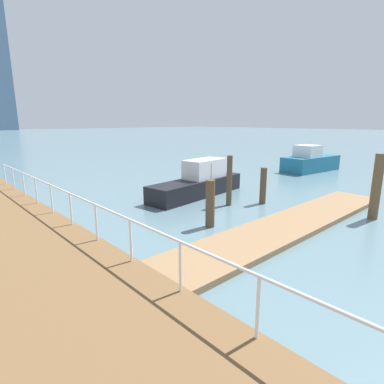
% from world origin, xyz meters
% --- Properties ---
extents(ground_plane, '(300.00, 300.00, 0.00)m').
position_xyz_m(ground_plane, '(0.00, 20.00, 0.00)').
color(ground_plane, slate).
extents(floating_dock, '(12.76, 2.00, 0.18)m').
position_xyz_m(floating_dock, '(2.88, 10.84, 0.09)').
color(floating_dock, '#93704C').
rests_on(floating_dock, ground_plane).
extents(boardwalk_railing, '(0.06, 29.36, 1.08)m').
position_xyz_m(boardwalk_railing, '(-3.15, 9.73, 1.25)').
color(boardwalk_railing, white).
rests_on(boardwalk_railing, boardwalk).
extents(dock_piling_0, '(0.24, 0.24, 2.25)m').
position_xyz_m(dock_piling_0, '(3.57, 14.28, 1.13)').
color(dock_piling_0, brown).
rests_on(dock_piling_0, ground_plane).
extents(dock_piling_1, '(0.26, 0.26, 1.66)m').
position_xyz_m(dock_piling_1, '(4.20, 16.16, 0.83)').
color(dock_piling_1, '#473826').
rests_on(dock_piling_1, ground_plane).
extents(dock_piling_2, '(0.33, 0.33, 1.71)m').
position_xyz_m(dock_piling_2, '(0.86, 12.82, 0.85)').
color(dock_piling_2, brown).
rests_on(dock_piling_2, ground_plane).
extents(dock_piling_4, '(0.29, 0.29, 1.67)m').
position_xyz_m(dock_piling_4, '(4.94, 13.42, 0.84)').
color(dock_piling_4, brown).
rests_on(dock_piling_4, ground_plane).
extents(dock_piling_5, '(0.35, 0.35, 2.53)m').
position_xyz_m(dock_piling_5, '(6.20, 9.19, 1.27)').
color(dock_piling_5, brown).
rests_on(dock_piling_5, ground_plane).
extents(moored_boat_0, '(6.05, 2.20, 1.81)m').
position_xyz_m(moored_boat_0, '(3.91, 16.57, 0.66)').
color(moored_boat_0, black).
rests_on(moored_boat_0, ground_plane).
extents(moored_boat_1, '(5.17, 2.37, 1.98)m').
position_xyz_m(moored_boat_1, '(15.56, 16.55, 0.72)').
color(moored_boat_1, '#1E6B8C').
rests_on(moored_boat_1, ground_plane).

